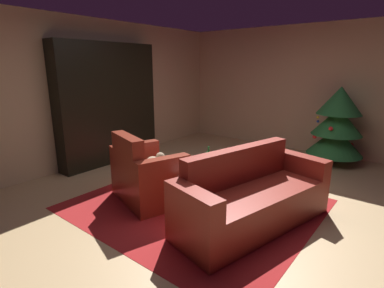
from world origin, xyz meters
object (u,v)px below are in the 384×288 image
bookshelf_unit (115,104)px  decorated_tree (337,124)px  bottle_on_table (208,159)px  book_stack_on_table (205,170)px  armchair_red (146,177)px  couch_red (252,199)px  coffee_table (204,176)px

bookshelf_unit → decorated_tree: (3.35, 2.42, -0.35)m
decorated_tree → bottle_on_table: bearing=-107.9°
book_stack_on_table → armchair_red: bearing=-159.3°
book_stack_on_table → decorated_tree: 3.14m
bottle_on_table → decorated_tree: 2.96m
armchair_red → couch_red: 1.45m
armchair_red → coffee_table: (0.72, 0.33, 0.09)m
armchair_red → coffee_table: size_ratio=1.73×
coffee_table → armchair_red: bearing=-155.7°
book_stack_on_table → decorated_tree: bearing=75.1°
bookshelf_unit → coffee_table: bearing=-12.9°
bookshelf_unit → decorated_tree: bearing=35.8°
coffee_table → bottle_on_table: bottle_on_table is taller
bookshelf_unit → decorated_tree: bookshelf_unit is taller
coffee_table → decorated_tree: (0.85, 2.99, 0.32)m
coffee_table → book_stack_on_table: book_stack_on_table is taller
armchair_red → couch_red: (1.42, 0.32, -0.03)m
armchair_red → bottle_on_table: size_ratio=3.98×
decorated_tree → bookshelf_unit: bearing=-144.2°
bookshelf_unit → decorated_tree: 4.14m
bottle_on_table → decorated_tree: bearing=72.1°
armchair_red → coffee_table: 0.80m
book_stack_on_table → bookshelf_unit: bearing=166.5°
couch_red → bottle_on_table: (-0.75, 0.18, 0.28)m
bookshelf_unit → book_stack_on_table: (2.54, -0.61, -0.58)m
coffee_table → couch_red: bearing=-0.6°
armchair_red → couch_red: size_ratio=0.56×
armchair_red → bottle_on_table: (0.67, 0.50, 0.26)m
armchair_red → decorated_tree: size_ratio=0.82×
couch_red → bookshelf_unit: bearing=169.7°
couch_red → coffee_table: couch_red is taller
coffee_table → decorated_tree: bearing=74.1°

